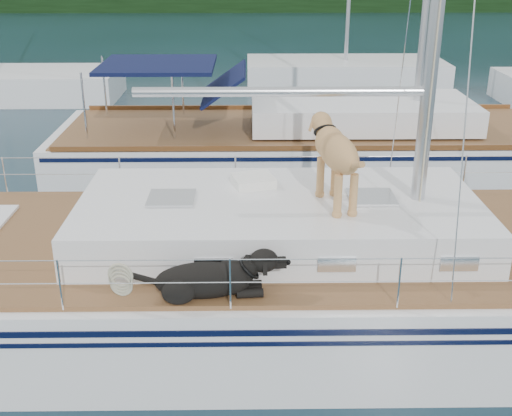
{
  "coord_description": "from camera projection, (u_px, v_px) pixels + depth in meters",
  "views": [
    {
      "loc": [
        0.39,
        -7.73,
        4.87
      ],
      "look_at": [
        0.5,
        0.2,
        1.6
      ],
      "focal_mm": 45.0,
      "sensor_mm": 36.0,
      "label": 1
    }
  ],
  "objects": [
    {
      "name": "neighbor_sailboat",
      "position": [
        311.0,
        149.0,
        14.37
      ],
      "size": [
        11.0,
        3.5,
        13.3
      ],
      "color": "white",
      "rests_on": "ground"
    },
    {
      "name": "main_sailboat",
      "position": [
        227.0,
        276.0,
        8.73
      ],
      "size": [
        12.0,
        3.8,
        14.01
      ],
      "color": "white",
      "rests_on": "ground"
    },
    {
      "name": "bg_boat_center",
      "position": [
        345.0,
        74.0,
        23.67
      ],
      "size": [
        7.2,
        3.0,
        11.65
      ],
      "color": "white",
      "rests_on": "ground"
    },
    {
      "name": "bg_boat_west",
      "position": [
        0.0,
        86.0,
        21.67
      ],
      "size": [
        8.0,
        3.0,
        11.65
      ],
      "color": "white",
      "rests_on": "ground"
    },
    {
      "name": "shore_bank",
      "position": [
        242.0,
        2.0,
        51.49
      ],
      "size": [
        92.0,
        1.0,
        1.2
      ],
      "primitive_type": "cube",
      "color": "#595147",
      "rests_on": "ground"
    },
    {
      "name": "ground",
      "position": [
        221.0,
        319.0,
        9.0
      ],
      "size": [
        120.0,
        120.0,
        0.0
      ],
      "primitive_type": "plane",
      "color": "black",
      "rests_on": "ground"
    }
  ]
}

